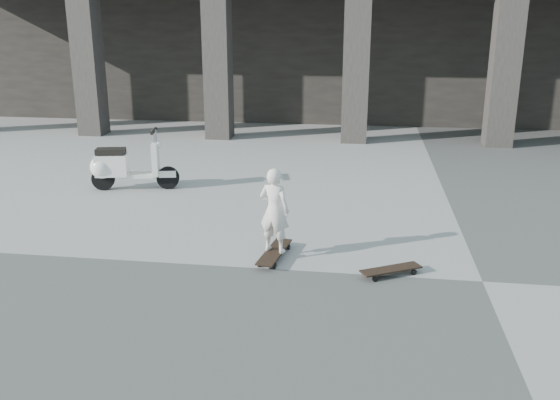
# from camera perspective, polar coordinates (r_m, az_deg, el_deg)

# --- Properties ---
(ground) EXTENTS (90.00, 90.00, 0.00)m
(ground) POSITION_cam_1_polar(r_m,az_deg,el_deg) (7.59, 18.91, -7.44)
(ground) COLOR #4A4A48
(ground) RESTS_ON ground
(colonnade) EXTENTS (28.00, 8.82, 6.00)m
(colonnade) POSITION_cam_1_polar(r_m,az_deg,el_deg) (20.64, 13.03, 16.50)
(colonnade) COLOR black
(colonnade) RESTS_ON ground
(longboard) EXTENTS (0.35, 0.99, 0.10)m
(longboard) POSITION_cam_1_polar(r_m,az_deg,el_deg) (7.85, -0.54, -5.06)
(longboard) COLOR black
(longboard) RESTS_ON ground
(skateboard_spare) EXTENTS (0.78, 0.57, 0.09)m
(skateboard_spare) POSITION_cam_1_polar(r_m,az_deg,el_deg) (7.45, 10.63, -6.63)
(skateboard_spare) COLOR black
(skateboard_spare) RESTS_ON ground
(child) EXTENTS (0.47, 0.37, 1.13)m
(child) POSITION_cam_1_polar(r_m,az_deg,el_deg) (7.65, -0.55, -1.00)
(child) COLOR silver
(child) RESTS_ON longboard
(scooter) EXTENTS (1.59, 0.69, 1.12)m
(scooter) POSITION_cam_1_polar(r_m,az_deg,el_deg) (11.30, -15.20, 3.16)
(scooter) COLOR black
(scooter) RESTS_ON ground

